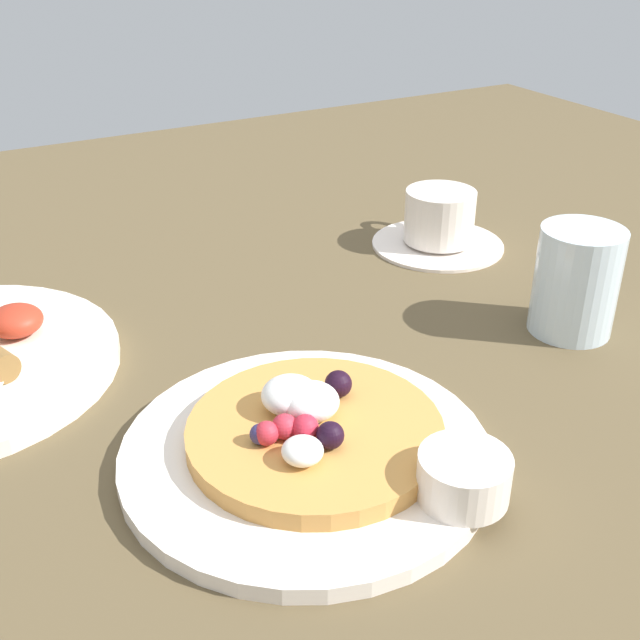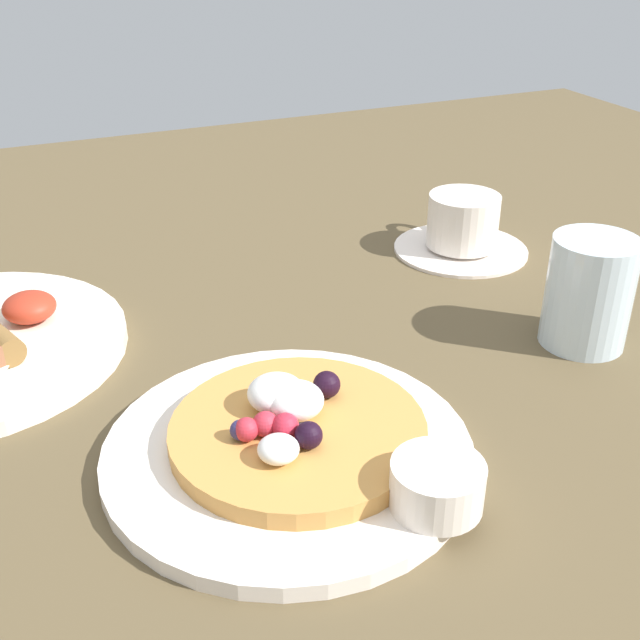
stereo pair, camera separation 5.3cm
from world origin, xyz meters
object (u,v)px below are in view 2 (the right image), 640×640
pancake_plate (288,451)px  coffee_cup (463,219)px  coffee_saucer (461,248)px  water_glass (589,292)px  syrup_ramekin (437,484)px

pancake_plate → coffee_cup: (29.49, 25.47, 2.97)cm
coffee_cup → coffee_saucer: bearing=-101.6°
pancake_plate → water_glass: bearing=9.6°
syrup_ramekin → coffee_saucer: bearing=55.6°
pancake_plate → coffee_saucer: (29.46, 25.30, -0.23)cm
syrup_ramekin → water_glass: bearing=31.6°
syrup_ramekin → coffee_saucer: 41.56cm
pancake_plate → syrup_ramekin: bearing=-56.0°
pancake_plate → syrup_ramekin: (6.04, -8.95, 2.10)cm
pancake_plate → coffee_cup: size_ratio=2.41×
coffee_saucer → coffee_cup: bearing=78.4°
syrup_ramekin → coffee_saucer: size_ratio=0.40×
pancake_plate → syrup_ramekin: size_ratio=4.35×
pancake_plate → coffee_saucer: size_ratio=1.76×
water_glass → pancake_plate: bearing=-170.4°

